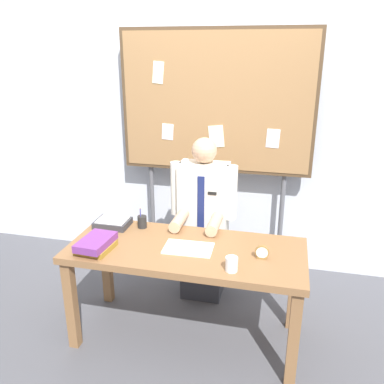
% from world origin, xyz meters
% --- Properties ---
extents(ground_plane, '(12.00, 12.00, 0.00)m').
position_xyz_m(ground_plane, '(0.00, 0.00, 0.00)').
color(ground_plane, '#4C4C51').
extents(back_wall, '(6.40, 0.08, 2.70)m').
position_xyz_m(back_wall, '(0.00, 1.28, 1.35)').
color(back_wall, silver).
rests_on(back_wall, ground_plane).
extents(desk, '(1.65, 0.71, 0.75)m').
position_xyz_m(desk, '(0.00, 0.00, 0.65)').
color(desk, brown).
rests_on(desk, ground_plane).
extents(person, '(0.55, 0.56, 1.40)m').
position_xyz_m(person, '(0.00, 0.58, 0.65)').
color(person, '#2D2D33').
rests_on(person, ground_plane).
extents(bulletin_board, '(1.72, 0.09, 2.24)m').
position_xyz_m(bulletin_board, '(-0.00, 1.07, 1.59)').
color(bulletin_board, '#4C3823').
rests_on(bulletin_board, ground_plane).
extents(book_stack, '(0.23, 0.31, 0.09)m').
position_xyz_m(book_stack, '(-0.59, -0.18, 0.79)').
color(book_stack, olive).
rests_on(book_stack, desk).
extents(open_notebook, '(0.35, 0.23, 0.01)m').
position_xyz_m(open_notebook, '(0.02, -0.02, 0.75)').
color(open_notebook, silver).
rests_on(open_notebook, desk).
extents(desk_clock, '(0.09, 0.04, 0.09)m').
position_xyz_m(desk_clock, '(0.53, -0.03, 0.79)').
color(desk_clock, olive).
rests_on(desk_clock, desk).
extents(coffee_mug, '(0.08, 0.08, 0.09)m').
position_xyz_m(coffee_mug, '(0.35, -0.24, 0.79)').
color(coffee_mug, white).
rests_on(coffee_mug, desk).
extents(pen_holder, '(0.07, 0.07, 0.16)m').
position_xyz_m(pen_holder, '(-0.41, 0.24, 0.80)').
color(pen_holder, '#262626').
rests_on(pen_holder, desk).
extents(paper_tray, '(0.26, 0.20, 0.06)m').
position_xyz_m(paper_tray, '(-0.65, 0.21, 0.78)').
color(paper_tray, '#333338').
rests_on(paper_tray, desk).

